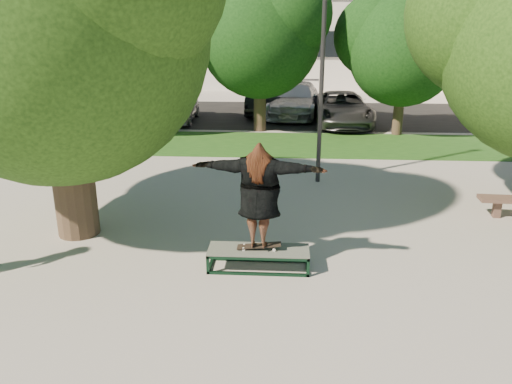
# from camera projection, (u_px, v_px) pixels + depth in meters

# --- Properties ---
(ground) EXTENTS (120.00, 120.00, 0.00)m
(ground) POSITION_uv_depth(u_px,v_px,m) (279.00, 260.00, 9.30)
(ground) COLOR gray
(ground) RESTS_ON ground
(grass_strip) EXTENTS (30.00, 4.00, 0.02)m
(grass_strip) POSITION_uv_depth(u_px,v_px,m) (311.00, 145.00, 18.23)
(grass_strip) COLOR #154313
(grass_strip) RESTS_ON ground
(asphalt_strip) EXTENTS (40.00, 8.00, 0.01)m
(asphalt_strip) POSITION_uv_depth(u_px,v_px,m) (284.00, 114.00, 24.44)
(asphalt_strip) COLOR black
(asphalt_strip) RESTS_ON ground
(tree_left) EXTENTS (6.96, 5.95, 7.12)m
(tree_left) POSITION_uv_depth(u_px,v_px,m) (50.00, 10.00, 9.17)
(tree_left) COLOR #38281E
(tree_left) RESTS_ON ground
(bg_tree_left) EXTENTS (5.28, 4.51, 5.77)m
(bg_tree_left) POSITION_uv_depth(u_px,v_px,m) (113.00, 37.00, 18.97)
(bg_tree_left) COLOR #38281E
(bg_tree_left) RESTS_ON ground
(bg_tree_mid) EXTENTS (5.76, 4.92, 6.24)m
(bg_tree_mid) POSITION_uv_depth(u_px,v_px,m) (258.00, 29.00, 19.51)
(bg_tree_mid) COLOR #38281E
(bg_tree_mid) RESTS_ON ground
(bg_tree_right) EXTENTS (5.04, 4.31, 5.43)m
(bg_tree_right) POSITION_uv_depth(u_px,v_px,m) (402.00, 44.00, 18.88)
(bg_tree_right) COLOR #38281E
(bg_tree_right) RESTS_ON ground
(lamppost) EXTENTS (0.25, 0.15, 6.11)m
(lamppost) POSITION_uv_depth(u_px,v_px,m) (322.00, 66.00, 12.97)
(lamppost) COLOR #2D2D30
(lamppost) RESTS_ON ground
(grind_box) EXTENTS (1.80, 0.60, 0.38)m
(grind_box) POSITION_uv_depth(u_px,v_px,m) (259.00, 258.00, 8.93)
(grind_box) COLOR black
(grind_box) RESTS_ON ground
(skater_rig) EXTENTS (2.35, 0.90, 1.94)m
(skater_rig) POSITION_uv_depth(u_px,v_px,m) (259.00, 195.00, 8.55)
(skater_rig) COLOR white
(skater_rig) RESTS_ON grind_box
(car_silver_a) EXTENTS (1.77, 4.10, 1.38)m
(car_silver_a) POSITION_uv_depth(u_px,v_px,m) (177.00, 106.00, 22.49)
(car_silver_a) COLOR #ACADB1
(car_silver_a) RESTS_ON asphalt_strip
(car_dark) EXTENTS (1.68, 4.79, 1.58)m
(car_dark) POSITION_uv_depth(u_px,v_px,m) (265.00, 97.00, 24.53)
(car_dark) COLOR black
(car_dark) RESTS_ON asphalt_strip
(car_grey) EXTENTS (2.44, 5.11, 1.41)m
(car_grey) POSITION_uv_depth(u_px,v_px,m) (342.00, 109.00, 21.70)
(car_grey) COLOR #515156
(car_grey) RESTS_ON asphalt_strip
(car_silver_b) EXTENTS (2.87, 5.61, 1.56)m
(car_silver_b) POSITION_uv_depth(u_px,v_px,m) (295.00, 100.00, 23.80)
(car_silver_b) COLOR silver
(car_silver_b) RESTS_ON asphalt_strip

